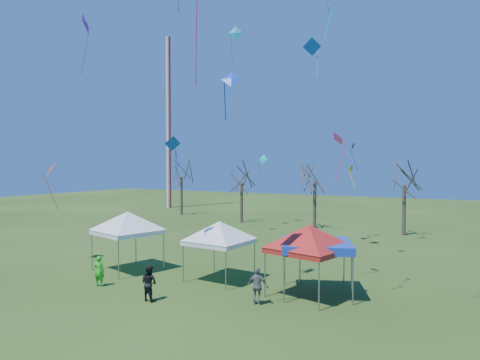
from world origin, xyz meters
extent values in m
plane|color=#294215|center=(0.00, 0.00, 0.00)|extent=(140.00, 140.00, 0.00)
cylinder|color=silver|center=(-28.00, 34.00, 12.50)|extent=(0.70, 0.70, 25.00)
cylinder|color=#3D2D21|center=(-20.85, 27.38, 2.39)|extent=(0.32, 0.32, 4.78)
cylinder|color=#3D2D21|center=(-10.77, 24.65, 2.14)|extent=(0.32, 0.32, 4.28)
cylinder|color=#3D2D21|center=(-2.37, 24.38, 2.32)|extent=(0.32, 0.32, 4.64)
cylinder|color=#3D2D21|center=(6.03, 24.04, 2.24)|extent=(0.32, 0.32, 4.49)
cylinder|color=gray|center=(-8.55, 1.70, 1.08)|extent=(0.06, 0.06, 2.16)
cylinder|color=gray|center=(-7.75, 4.61, 1.08)|extent=(0.06, 0.06, 2.16)
cylinder|color=gray|center=(-5.64, 0.90, 1.08)|extent=(0.06, 0.06, 2.16)
cylinder|color=gray|center=(-4.84, 3.82, 1.08)|extent=(0.06, 0.06, 2.16)
cube|color=white|center=(-6.69, 2.76, 2.29)|extent=(3.98, 3.98, 0.26)
pyramid|color=white|center=(-6.69, 2.76, 3.49)|extent=(4.41, 4.41, 1.08)
cylinder|color=gray|center=(-2.19, 2.14, 0.99)|extent=(0.06, 0.06, 1.98)
cylinder|color=gray|center=(-1.97, 4.91, 0.99)|extent=(0.06, 0.06, 1.98)
cylinder|color=gray|center=(0.58, 1.92, 0.99)|extent=(0.06, 0.06, 1.98)
cylinder|color=gray|center=(0.80, 4.69, 0.99)|extent=(0.06, 0.06, 1.98)
cube|color=white|center=(-0.69, 3.41, 2.10)|extent=(3.20, 3.20, 0.24)
pyramid|color=white|center=(-0.69, 3.41, 3.22)|extent=(4.20, 4.20, 0.99)
cylinder|color=gray|center=(2.74, 1.92, 1.06)|extent=(0.06, 0.06, 2.11)
cylinder|color=gray|center=(3.42, 4.80, 1.06)|extent=(0.06, 0.06, 2.11)
cylinder|color=gray|center=(5.62, 1.24, 1.06)|extent=(0.06, 0.06, 2.11)
cylinder|color=gray|center=(6.30, 4.12, 1.06)|extent=(0.06, 0.06, 2.11)
cube|color=#B21611|center=(4.52, 3.02, 2.24)|extent=(3.81, 3.81, 0.25)
pyramid|color=#B21611|center=(4.52, 3.02, 3.42)|extent=(4.36, 4.36, 1.06)
cylinder|color=gray|center=(3.88, 1.52, 1.09)|extent=(0.07, 0.07, 2.19)
cylinder|color=gray|center=(2.73, 4.36, 1.09)|extent=(0.07, 0.07, 2.19)
cylinder|color=gray|center=(6.72, 2.67, 1.09)|extent=(0.07, 0.07, 2.19)
cylinder|color=gray|center=(5.57, 5.51, 1.09)|extent=(0.07, 0.07, 2.19)
cube|color=#1035AD|center=(4.72, 3.51, 2.32)|extent=(4.27, 4.27, 0.26)
cube|color=#1035AD|center=(4.72, 3.51, 2.51)|extent=(4.27, 4.27, 0.13)
imported|color=slate|center=(2.93, 0.75, 0.83)|extent=(1.02, 0.51, 1.67)
imported|color=green|center=(-5.55, -0.55, 0.79)|extent=(0.65, 0.52, 1.58)
imported|color=black|center=(-1.72, -1.15, 0.82)|extent=(0.83, 0.66, 1.65)
cone|color=purple|center=(-11.44, 4.08, 15.71)|extent=(1.14, 1.44, 1.38)
cube|color=purple|center=(-11.28, 3.82, 13.80)|extent=(0.56, 0.36, 3.13)
cone|color=blue|center=(1.87, 0.24, 10.10)|extent=(1.07, 0.92, 0.78)
cube|color=blue|center=(1.61, 0.13, 9.08)|extent=(0.29, 0.57, 1.60)
cone|color=red|center=(-12.29, 1.79, 6.00)|extent=(1.40, 1.30, 1.09)
cube|color=red|center=(-12.62, 2.05, 4.54)|extent=(0.57, 0.72, 2.33)
cone|color=#0C8EB4|center=(-9.19, 20.45, 19.15)|extent=(1.47, 0.76, 1.44)
cube|color=#0C8EB4|center=(-9.54, 20.34, 17.52)|extent=(0.28, 0.75, 2.56)
cone|color=blue|center=(-1.81, 0.78, 7.35)|extent=(0.85, 0.93, 0.76)
cube|color=blue|center=(-1.69, 0.94, 6.51)|extent=(0.37, 0.29, 1.30)
cube|color=#E833B1|center=(2.07, -2.78, 11.08)|extent=(0.39, 0.42, 3.51)
cone|color=#1229C0|center=(2.57, 19.39, 7.87)|extent=(0.34, 0.70, 0.66)
cube|color=#1229C0|center=(2.59, 19.74, 6.75)|extent=(0.76, 0.08, 1.91)
cone|color=#0DCCBE|center=(5.99, 1.10, 12.74)|extent=(0.41, 0.76, 0.71)
cube|color=#0DCCBE|center=(6.03, 0.95, 12.01)|extent=(0.34, 0.12, 1.10)
cone|color=#0DBDC3|center=(-7.51, 23.23, 6.86)|extent=(1.10, 0.52, 1.06)
cube|color=#0DBDC3|center=(-7.87, 23.30, 5.62)|extent=(0.19, 0.77, 1.96)
cone|color=blue|center=(0.82, 14.06, 14.98)|extent=(1.51, 1.10, 1.23)
cube|color=blue|center=(1.19, 14.16, 13.65)|extent=(0.26, 0.79, 2.01)
cone|color=#E33298|center=(4.99, 6.32, 7.71)|extent=(1.09, 1.12, 0.78)
cube|color=#E33298|center=(5.16, 6.13, 6.38)|extent=(0.45, 0.40, 2.20)
cone|color=#FFB20D|center=(2.43, 19.41, 6.00)|extent=(0.36, 0.82, 0.78)
cube|color=#FFB20D|center=(2.47, 19.67, 5.03)|extent=(0.56, 0.13, 1.56)
camera|label=1|loc=(11.30, -16.31, 6.27)|focal=32.00mm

